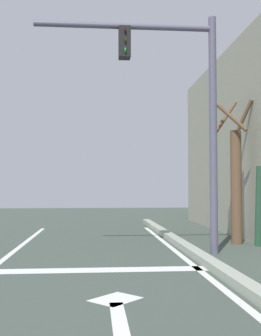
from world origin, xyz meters
name	(u,v)px	position (x,y,z in m)	size (l,w,h in m)	color
stop_bar	(99,270)	(1.10, 8.84, 0.00)	(3.58, 0.40, 0.01)	silver
lane_arrow_stem	(120,321)	(1.28, 6.17, 0.00)	(0.16, 1.40, 0.01)	silver
lane_arrow_head	(115,299)	(1.28, 7.02, 0.00)	(0.56, 0.44, 0.01)	silver
traffic_signal_mast	(175,91)	(2.67, 10.34, 3.36)	(3.78, 0.34, 4.94)	#545166
roadside_tree	(236,178)	(4.45, 11.82, 1.59)	(1.03, 1.05, 3.58)	brown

